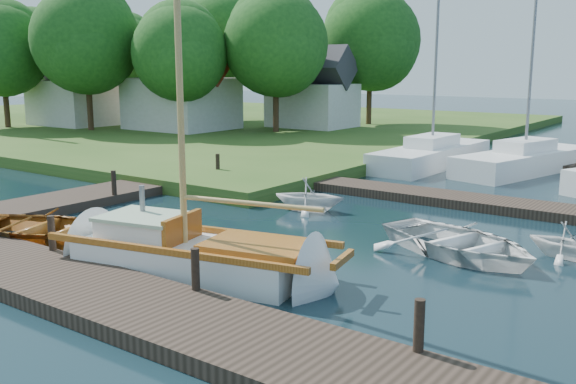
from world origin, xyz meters
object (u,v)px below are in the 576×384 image
Objects in this scene: mooring_post_5 at (218,164)px; house_b at (77,91)px; tree_1 at (87,39)px; mooring_post_2 at (195,269)px; tree_6 at (33,50)px; marina_boat_1 at (525,159)px; tree_4 at (221,39)px; mooring_post_4 at (114,183)px; tender_c at (459,238)px; dinghy at (43,224)px; mooring_post_1 at (52,233)px; mooring_post_3 at (419,325)px; tree_3 at (276,43)px; house_c at (313,95)px; tender_b at (309,193)px; tree_0 at (2,49)px; tree_7 at (371,40)px; tree_5 at (125,53)px; sailboat at (200,259)px; house_a at (181,90)px; tree_2 at (180,52)px; marina_boat_0 at (432,154)px; tender_d at (568,238)px.

house_b is (-21.00, 9.00, 2.07)m from mooring_post_5.
tree_1 reaches higher than mooring_post_5.
mooring_post_2 is 0.09× the size of tree_6.
marina_boat_1 is 0.99× the size of tree_4.
mooring_post_4 is (-8.50, 5.00, 0.00)m from mooring_post_2.
mooring_post_4 reaches higher than tender_c.
mooring_post_2 is 0.18× the size of dinghy.
tree_6 reaches higher than tender_c.
marina_boat_1 is 26.62m from tree_1.
mooring_post_1 and mooring_post_3 have the same top height.
mooring_post_3 is at bearing 0.00° from mooring_post_1.
tree_3 is (10.00, 6.00, -0.28)m from tree_1.
tree_3 reaches higher than dinghy.
house_c is at bearing 78.44° from marina_boat_1.
tender_b is 0.26× the size of tree_0.
tender_b is 26.13m from tree_7.
tree_5 reaches higher than house_c.
tree_1 is 0.95× the size of tree_4.
sailboat is 1.12× the size of tree_3.
tender_b reaches higher than dinghy.
tree_5 is (-10.00, 4.05, 2.46)m from house_a.
tree_3 reaches higher than house_b.
tree_5 reaches higher than house_a.
tree_0 is (-23.00, 5.05, 4.83)m from mooring_post_5.
tree_5 is (-31.94, 5.70, 4.86)m from marina_boat_1.
tree_6 reaches higher than tender_b.
tree_1 is at bearing 88.57° from tender_c.
mooring_post_2 is at bearing -25.54° from tree_0.
tree_5 is 18.99m from tree_7.
tree_7 is (-5.00, 26.05, 5.50)m from mooring_post_4.
tree_2 is at bearing 128.21° from mooring_post_1.
mooring_post_5 is at bearing -12.38° from tree_0.
house_a is at bearing 99.78° from marina_boat_1.
marina_boat_1 is 1.82× the size of house_c.
house_b is 5.22m from tree_0.
marina_boat_1 is 32.61m from tree_0.
house_b is at bearing 63.17° from tree_0.
mooring_post_5 is 0.09× the size of tree_1.
marina_boat_0 reaches higher than tree_6.
tree_5 reaches higher than tender_d.
mooring_post_2 reaches higher than dinghy.
dinghy is 0.69× the size of house_a.
mooring_post_1 is 31.28m from tree_0.
tree_4 is (-19.00, 27.05, 5.67)m from mooring_post_1.
tree_2 reaches higher than house_b.
mooring_post_2 is at bearing -56.08° from tree_3.
mooring_post_1 is at bearing -51.79° from tree_2.
mooring_post_3 is at bearing -144.11° from tender_c.
tender_d is at bearing -11.38° from mooring_post_5.
mooring_post_4 is 25.56m from tree_0.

